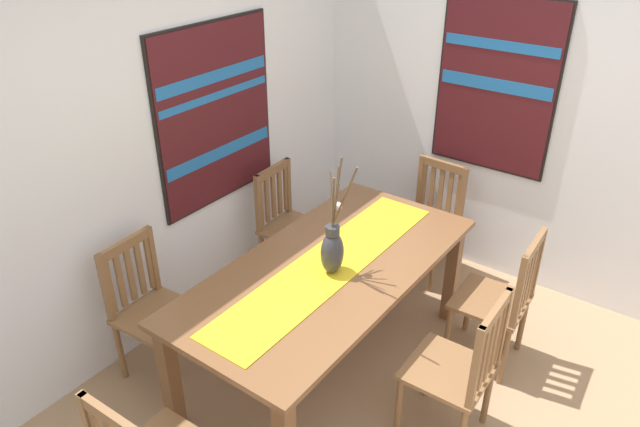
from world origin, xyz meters
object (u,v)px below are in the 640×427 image
(chair_0, at_px, (150,307))
(painting_on_side_wall, at_px, (496,86))
(chair_4, at_px, (461,368))
(painting_on_back_wall, at_px, (215,115))
(centerpiece_vase, at_px, (333,248))
(chair_3, at_px, (430,217))
(chair_5, at_px, (502,298))
(dining_table, at_px, (329,280))
(chair_1, at_px, (288,222))

(chair_0, distance_m, painting_on_side_wall, 2.71)
(chair_0, bearing_deg, chair_4, -70.55)
(painting_on_back_wall, height_order, painting_on_side_wall, painting_on_side_wall)
(centerpiece_vase, xyz_separation_m, painting_on_back_wall, (0.33, 1.18, 0.42))
(centerpiece_vase, bearing_deg, chair_3, 2.83)
(chair_0, relative_size, chair_3, 1.02)
(chair_4, bearing_deg, chair_5, 4.15)
(chair_0, bearing_deg, dining_table, -53.93)
(centerpiece_vase, bearing_deg, dining_table, 53.12)
(chair_3, xyz_separation_m, painting_on_side_wall, (0.30, -0.26, 0.99))
(chair_3, distance_m, painting_on_back_wall, 1.77)
(chair_0, distance_m, chair_4, 1.82)
(painting_on_side_wall, bearing_deg, dining_table, 171.73)
(chair_4, bearing_deg, centerpiece_vase, 91.42)
(dining_table, relative_size, painting_on_side_wall, 1.61)
(dining_table, distance_m, painting_on_side_wall, 1.84)
(chair_0, relative_size, chair_5, 0.97)
(painting_on_back_wall, xyz_separation_m, painting_on_side_wall, (1.36, -1.36, 0.10))
(chair_0, height_order, chair_3, chair_0)
(dining_table, bearing_deg, chair_4, -91.35)
(chair_3, height_order, chair_5, chair_5)
(dining_table, relative_size, centerpiece_vase, 2.67)
(chair_0, relative_size, painting_on_back_wall, 0.75)
(chair_4, bearing_deg, painting_on_back_wall, 81.15)
(centerpiece_vase, relative_size, painting_on_side_wall, 0.60)
(dining_table, relative_size, chair_1, 2.18)
(chair_5, height_order, painting_on_side_wall, painting_on_side_wall)
(chair_1, bearing_deg, chair_3, -48.87)
(chair_5, bearing_deg, dining_table, 130.27)
(chair_0, relative_size, chair_1, 1.00)
(chair_0, xyz_separation_m, chair_3, (1.98, -0.84, -0.01))
(chair_1, height_order, chair_5, chair_5)
(dining_table, relative_size, chair_3, 2.22)
(dining_table, bearing_deg, chair_1, 52.11)
(chair_1, relative_size, painting_on_side_wall, 0.74)
(chair_1, relative_size, chair_3, 1.02)
(chair_3, distance_m, chair_5, 1.06)
(chair_5, bearing_deg, chair_4, -175.85)
(chair_5, bearing_deg, chair_0, 128.16)
(painting_on_side_wall, bearing_deg, chair_5, -149.64)
(centerpiece_vase, bearing_deg, chair_5, -46.15)
(dining_table, distance_m, chair_5, 1.07)
(centerpiece_vase, height_order, painting_on_back_wall, painting_on_back_wall)
(centerpiece_vase, height_order, chair_4, centerpiece_vase)
(chair_0, height_order, chair_1, chair_0)
(centerpiece_vase, height_order, chair_3, centerpiece_vase)
(painting_on_back_wall, relative_size, painting_on_side_wall, 0.99)
(chair_1, bearing_deg, chair_5, -88.65)
(centerpiece_vase, bearing_deg, painting_on_back_wall, 74.41)
(chair_3, bearing_deg, chair_0, 156.89)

